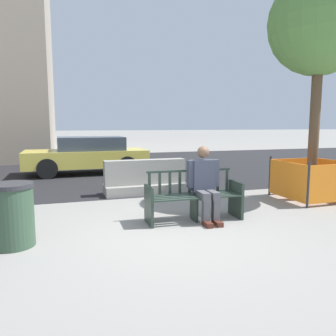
% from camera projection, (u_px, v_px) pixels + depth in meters
% --- Properties ---
extents(ground_plane, '(200.00, 200.00, 0.00)m').
position_uv_depth(ground_plane, '(174.00, 235.00, 5.06)').
color(ground_plane, gray).
extents(street_asphalt, '(120.00, 12.00, 0.01)m').
position_uv_depth(street_asphalt, '(105.00, 167.00, 13.26)').
color(street_asphalt, black).
rests_on(street_asphalt, ground).
extents(street_bench, '(1.70, 0.57, 0.88)m').
position_uv_depth(street_bench, '(194.00, 198.00, 5.79)').
color(street_bench, '#28382D').
rests_on(street_bench, ground).
extents(seated_person, '(0.58, 0.73, 1.31)m').
position_uv_depth(seated_person, '(205.00, 182.00, 5.75)').
color(seated_person, '#383D4C').
rests_on(seated_person, ground).
extents(jersey_barrier_centre, '(2.01, 0.70, 0.84)m').
position_uv_depth(jersey_barrier_centre, '(145.00, 180.00, 8.06)').
color(jersey_barrier_centre, gray).
rests_on(jersey_barrier_centre, ground).
extents(street_tree, '(2.20, 2.20, 4.94)m').
position_uv_depth(street_tree, '(320.00, 24.00, 6.97)').
color(street_tree, brown).
rests_on(street_tree, ground).
extents(construction_fence, '(1.34, 1.34, 0.95)m').
position_uv_depth(construction_fence, '(311.00, 179.00, 7.41)').
color(construction_fence, '#2D2D33').
rests_on(construction_fence, ground).
extents(car_sedan_mid, '(4.10, 1.86, 1.27)m').
position_uv_depth(car_sedan_mid, '(88.00, 155.00, 11.36)').
color(car_sedan_mid, '#DBC64C').
rests_on(car_sedan_mid, ground).
extents(trash_bin, '(0.60, 0.60, 0.89)m').
position_uv_depth(trash_bin, '(12.00, 215.00, 4.52)').
color(trash_bin, '#334C38').
rests_on(trash_bin, ground).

